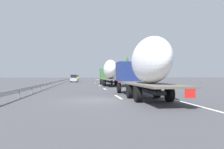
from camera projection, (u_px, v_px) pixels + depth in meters
ground_plane at (87, 82)px, 54.39m from camera, size 260.00×260.00×0.00m
lane_stripe_0 at (118, 97)px, 17.02m from camera, size 3.20×0.20×0.01m
lane_stripe_1 at (105, 89)px, 27.51m from camera, size 3.20×0.20×0.01m
lane_stripe_2 at (100, 86)px, 35.75m from camera, size 3.20×0.20×0.01m
lane_stripe_3 at (95, 83)px, 47.75m from camera, size 3.20×0.20×0.01m
lane_stripe_4 at (95, 83)px, 49.15m from camera, size 3.20×0.20×0.01m
lane_stripe_5 at (92, 81)px, 67.43m from camera, size 3.20×0.20×0.01m
lane_stripe_6 at (92, 81)px, 67.24m from camera, size 3.20×0.20×0.01m
lane_stripe_7 at (90, 80)px, 77.83m from camera, size 3.20×0.20×0.01m
lane_stripe_8 at (89, 79)px, 95.92m from camera, size 3.20×0.20×0.01m
lane_stripe_9 at (88, 79)px, 107.83m from camera, size 3.20×0.20×0.01m
edge_line_right at (106, 82)px, 60.11m from camera, size 110.00×0.20×0.01m
truck_lead at (109, 71)px, 36.69m from camera, size 13.83×2.55×4.44m
truck_trailing at (144, 66)px, 15.97m from camera, size 13.10×2.55×4.45m
car_white_van at (75, 78)px, 72.27m from camera, size 4.22×1.89×1.82m
car_silver_hatch at (74, 78)px, 56.14m from camera, size 4.78×1.80×1.98m
car_yellow_coupe at (77, 77)px, 107.22m from camera, size 4.28×1.77×1.88m
road_sign at (113, 74)px, 53.57m from camera, size 0.10×0.90×3.18m
tree_0 at (123, 68)px, 68.22m from camera, size 2.56×2.56×6.56m
tree_1 at (125, 68)px, 69.75m from camera, size 3.86×3.86×6.70m
tree_2 at (128, 69)px, 62.76m from camera, size 3.87×3.87×5.72m
tree_3 at (117, 71)px, 82.16m from camera, size 2.87×2.87×6.06m
tree_4 at (127, 66)px, 56.77m from camera, size 3.52×3.52×7.03m
guardrail_median at (64, 80)px, 56.52m from camera, size 94.00×0.10×0.76m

